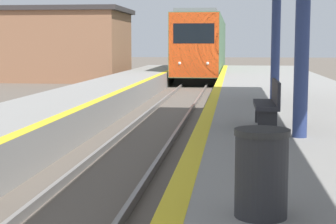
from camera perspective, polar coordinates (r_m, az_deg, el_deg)
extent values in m
cube|color=black|center=(42.18, 3.63, 3.96)|extent=(2.44, 19.09, 0.55)
cube|color=#477247|center=(42.13, 3.65, 6.84)|extent=(2.87, 21.22, 3.70)
cube|color=#E54C19|center=(31.62, 2.63, 6.81)|extent=(2.81, 0.16, 3.62)
cube|color=black|center=(31.56, 2.63, 7.98)|extent=(2.30, 0.06, 1.11)
cube|color=slate|center=(42.17, 3.67, 9.52)|extent=(2.44, 20.16, 0.24)
sphere|color=white|center=(31.64, 1.18, 4.97)|extent=(0.18, 0.18, 0.18)
sphere|color=white|center=(31.53, 4.05, 4.95)|extent=(0.18, 0.18, 0.18)
cylinder|color=navy|center=(9.96, 13.50, 8.21)|extent=(0.25, 0.25, 3.75)
cylinder|color=navy|center=(16.10, 10.90, 7.74)|extent=(0.25, 0.25, 3.75)
cylinder|color=#262628|center=(5.37, 9.46, -6.46)|extent=(0.50, 0.50, 0.78)
cylinder|color=#262626|center=(5.29, 9.55, -2.05)|extent=(0.52, 0.52, 0.06)
cube|color=#28282D|center=(11.10, 9.90, 0.73)|extent=(0.44, 1.59, 0.08)
cube|color=#28282D|center=(11.09, 10.90, 2.05)|extent=(0.06, 1.59, 0.44)
cube|color=#262628|center=(10.50, 10.06, -0.95)|extent=(0.35, 0.08, 0.40)
cube|color=#262628|center=(11.76, 9.70, -0.10)|extent=(0.35, 0.08, 0.40)
cube|color=#9E6B4C|center=(39.28, -12.58, 6.49)|extent=(10.99, 6.62, 4.53)
cube|color=#383333|center=(39.34, -12.68, 10.01)|extent=(11.54, 6.96, 0.30)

